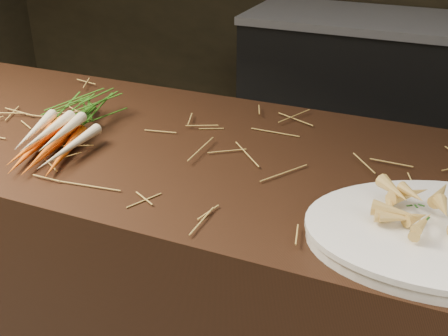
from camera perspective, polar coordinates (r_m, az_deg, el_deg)
name	(u,v)px	position (r m, az deg, el deg)	size (l,w,h in m)	color
main_counter	(219,307)	(1.52, -0.55, -13.91)	(2.40, 0.70, 0.90)	black
back_counter	(418,102)	(3.10, 19.10, 6.38)	(1.82, 0.62, 0.84)	black
straw_bedding	(218,149)	(1.27, -0.64, 1.91)	(1.40, 0.60, 0.02)	#A27C37
root_veg_bunch	(70,121)	(1.39, -15.34, 4.61)	(0.23, 0.45, 0.08)	#ED570A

